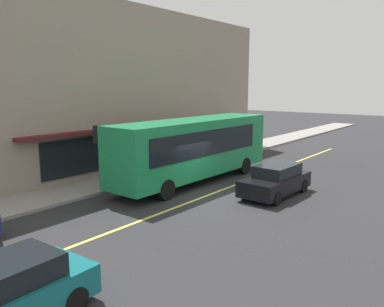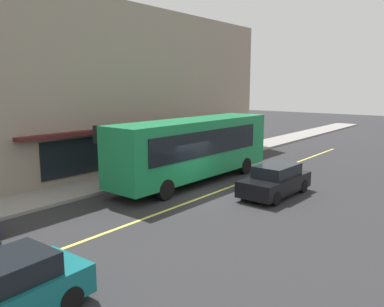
% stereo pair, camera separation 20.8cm
% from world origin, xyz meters
% --- Properties ---
extents(ground, '(120.00, 120.00, 0.00)m').
position_xyz_m(ground, '(0.00, 0.00, 0.00)').
color(ground, '#28282B').
extents(sidewalk, '(80.00, 2.75, 0.15)m').
position_xyz_m(sidewalk, '(0.00, 5.61, 0.07)').
color(sidewalk, gray).
rests_on(sidewalk, ground).
extents(lane_centre_stripe, '(36.00, 0.16, 0.01)m').
position_xyz_m(lane_centre_stripe, '(0.00, 0.00, 0.00)').
color(lane_centre_stripe, '#D8D14C').
rests_on(lane_centre_stripe, ground).
extents(storefront_building, '(25.67, 8.90, 10.23)m').
position_xyz_m(storefront_building, '(2.95, 11.12, 5.11)').
color(storefront_building, gray).
rests_on(storefront_building, ground).
extents(bus, '(11.16, 2.73, 3.50)m').
position_xyz_m(bus, '(1.67, 2.17, 1.99)').
color(bus, '#197F47').
rests_on(bus, ground).
extents(traffic_light, '(0.30, 0.52, 3.20)m').
position_xyz_m(traffic_light, '(-2.77, 4.85, 2.53)').
color(traffic_light, '#2D2D33').
rests_on(traffic_light, sidewalk).
extents(car_black, '(4.36, 1.97, 1.52)m').
position_xyz_m(car_black, '(2.02, -2.59, 0.74)').
color(car_black, black).
rests_on(car_black, ground).
extents(pedestrian_waiting, '(0.34, 0.34, 1.74)m').
position_xyz_m(pedestrian_waiting, '(6.35, 6.11, 1.20)').
color(pedestrian_waiting, black).
rests_on(pedestrian_waiting, sidewalk).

